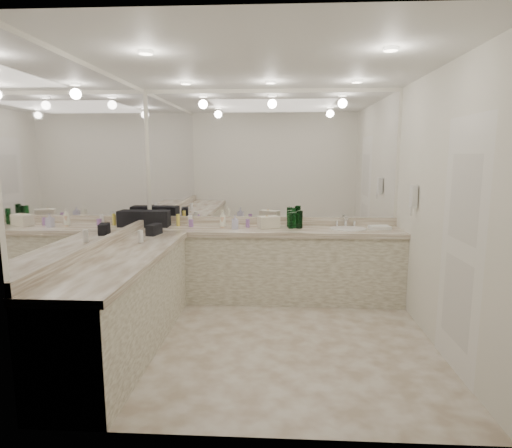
# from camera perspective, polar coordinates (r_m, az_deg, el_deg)

# --- Properties ---
(floor) EXTENTS (3.20, 3.20, 0.00)m
(floor) POSITION_cam_1_polar(r_m,az_deg,el_deg) (4.37, 1.46, -15.03)
(floor) COLOR beige
(floor) RESTS_ON ground
(ceiling) EXTENTS (3.20, 3.20, 0.00)m
(ceiling) POSITION_cam_1_polar(r_m,az_deg,el_deg) (4.06, 1.62, 20.68)
(ceiling) COLOR white
(ceiling) RESTS_ON floor
(wall_back) EXTENTS (3.20, 0.02, 2.60)m
(wall_back) POSITION_cam_1_polar(r_m,az_deg,el_deg) (5.50, 2.00, 4.06)
(wall_back) COLOR silver
(wall_back) RESTS_ON floor
(wall_left) EXTENTS (0.02, 3.00, 2.60)m
(wall_left) POSITION_cam_1_polar(r_m,az_deg,el_deg) (4.36, -19.99, 2.18)
(wall_left) COLOR silver
(wall_left) RESTS_ON floor
(wall_right) EXTENTS (0.02, 3.00, 2.60)m
(wall_right) POSITION_cam_1_polar(r_m,az_deg,el_deg) (4.28, 23.51, 1.84)
(wall_right) COLOR silver
(wall_right) RESTS_ON floor
(vanity_back_base) EXTENTS (3.20, 0.60, 0.84)m
(vanity_back_base) POSITION_cam_1_polar(r_m,az_deg,el_deg) (5.36, 1.88, -5.64)
(vanity_back_base) COLOR silver
(vanity_back_base) RESTS_ON floor
(vanity_back_top) EXTENTS (3.20, 0.64, 0.06)m
(vanity_back_top) POSITION_cam_1_polar(r_m,az_deg,el_deg) (5.25, 1.90, -0.91)
(vanity_back_top) COLOR beige
(vanity_back_top) RESTS_ON vanity_back_base
(vanity_left_base) EXTENTS (0.60, 2.40, 0.84)m
(vanity_left_base) POSITION_cam_1_polar(r_m,az_deg,el_deg) (4.17, -17.10, -10.40)
(vanity_left_base) COLOR silver
(vanity_left_base) RESTS_ON floor
(vanity_left_top) EXTENTS (0.64, 2.42, 0.06)m
(vanity_left_top) POSITION_cam_1_polar(r_m,az_deg,el_deg) (4.04, -17.27, -4.39)
(vanity_left_top) COLOR beige
(vanity_left_top) RESTS_ON vanity_left_base
(backsplash_back) EXTENTS (3.20, 0.04, 0.10)m
(backsplash_back) POSITION_cam_1_polar(r_m,az_deg,el_deg) (5.53, 1.97, 0.43)
(backsplash_back) COLOR beige
(backsplash_back) RESTS_ON vanity_back_top
(backsplash_left) EXTENTS (0.04, 3.00, 0.10)m
(backsplash_left) POSITION_cam_1_polar(r_m,az_deg,el_deg) (4.41, -19.50, -2.34)
(backsplash_left) COLOR beige
(backsplash_left) RESTS_ON vanity_left_top
(mirror_back) EXTENTS (3.12, 0.01, 1.55)m
(mirror_back) POSITION_cam_1_polar(r_m,az_deg,el_deg) (5.47, 2.02, 9.01)
(mirror_back) COLOR white
(mirror_back) RESTS_ON wall_back
(mirror_left) EXTENTS (0.01, 2.92, 1.55)m
(mirror_left) POSITION_cam_1_polar(r_m,az_deg,el_deg) (4.33, -20.19, 8.43)
(mirror_left) COLOR white
(mirror_left) RESTS_ON wall_left
(sink) EXTENTS (0.44, 0.44, 0.03)m
(sink) POSITION_cam_1_polar(r_m,az_deg,el_deg) (5.32, 12.18, -0.71)
(sink) COLOR white
(sink) RESTS_ON vanity_back_top
(faucet) EXTENTS (0.24, 0.16, 0.14)m
(faucet) POSITION_cam_1_polar(r_m,az_deg,el_deg) (5.52, 11.87, 0.43)
(faucet) COLOR silver
(faucet) RESTS_ON vanity_back_top
(wall_phone) EXTENTS (0.06, 0.10, 0.24)m
(wall_phone) POSITION_cam_1_polar(r_m,az_deg,el_deg) (4.92, 20.26, 3.48)
(wall_phone) COLOR white
(wall_phone) RESTS_ON wall_right
(door) EXTENTS (0.02, 0.82, 2.10)m
(door) POSITION_cam_1_polar(r_m,az_deg,el_deg) (3.85, 25.64, -2.81)
(door) COLOR white
(door) RESTS_ON wall_right
(black_toiletry_bag) EXTENTS (0.36, 0.24, 0.20)m
(black_toiletry_bag) POSITION_cam_1_polar(r_m,az_deg,el_deg) (5.52, -13.30, 0.71)
(black_toiletry_bag) COLOR black
(black_toiletry_bag) RESTS_ON vanity_back_top
(black_bag_spill) EXTENTS (0.14, 0.23, 0.12)m
(black_bag_spill) POSITION_cam_1_polar(r_m,az_deg,el_deg) (4.96, -13.43, -0.72)
(black_bag_spill) COLOR black
(black_bag_spill) RESTS_ON vanity_left_top
(cream_cosmetic_case) EXTENTS (0.29, 0.24, 0.14)m
(cream_cosmetic_case) POSITION_cam_1_polar(r_m,az_deg,el_deg) (5.26, 1.69, 0.23)
(cream_cosmetic_case) COLOR beige
(cream_cosmetic_case) RESTS_ON vanity_back_top
(hand_towel) EXTENTS (0.26, 0.20, 0.04)m
(hand_towel) POSITION_cam_1_polar(r_m,az_deg,el_deg) (5.41, 16.16, -0.44)
(hand_towel) COLOR white
(hand_towel) RESTS_ON vanity_back_top
(lotion_left) EXTENTS (0.05, 0.05, 0.12)m
(lotion_left) POSITION_cam_1_polar(r_m,az_deg,el_deg) (4.51, -15.13, -1.71)
(lotion_left) COLOR white
(lotion_left) RESTS_ON vanity_left_top
(soap_bottle_a) EXTENTS (0.09, 0.09, 0.22)m
(soap_bottle_a) POSITION_cam_1_polar(r_m,az_deg,el_deg) (5.32, -4.46, 0.70)
(soap_bottle_a) COLOR white
(soap_bottle_a) RESTS_ON vanity_back_top
(soap_bottle_b) EXTENTS (0.09, 0.09, 0.18)m
(soap_bottle_b) POSITION_cam_1_polar(r_m,az_deg,el_deg) (5.20, -2.82, 0.30)
(soap_bottle_b) COLOR silver
(soap_bottle_b) RESTS_ON vanity_back_top
(soap_bottle_c) EXTENTS (0.15, 0.15, 0.16)m
(soap_bottle_c) POSITION_cam_1_polar(r_m,az_deg,el_deg) (5.24, 1.43, 0.30)
(soap_bottle_c) COLOR #FFD79A
(soap_bottle_c) RESTS_ON vanity_back_top
(green_bottle_0) EXTENTS (0.06, 0.06, 0.21)m
(green_bottle_0) POSITION_cam_1_polar(r_m,az_deg,el_deg) (5.38, 4.51, 0.74)
(green_bottle_0) COLOR #0E4D1B
(green_bottle_0) RESTS_ON vanity_back_top
(green_bottle_1) EXTENTS (0.07, 0.07, 0.19)m
(green_bottle_1) POSITION_cam_1_polar(r_m,az_deg,el_deg) (5.30, 5.29, 0.53)
(green_bottle_1) COLOR #0E4D1B
(green_bottle_1) RESTS_ON vanity_back_top
(green_bottle_2) EXTENTS (0.07, 0.07, 0.22)m
(green_bottle_2) POSITION_cam_1_polar(r_m,az_deg,el_deg) (5.27, 5.87, 0.62)
(green_bottle_2) COLOR #0E4D1B
(green_bottle_2) RESTS_ON vanity_back_top
(green_bottle_3) EXTENTS (0.06, 0.06, 0.20)m
(green_bottle_3) POSITION_cam_1_polar(r_m,az_deg,el_deg) (5.25, 4.68, 0.47)
(green_bottle_3) COLOR #0E4D1B
(green_bottle_3) RESTS_ON vanity_back_top
(green_bottle_4) EXTENTS (0.07, 0.07, 0.21)m
(green_bottle_4) POSITION_cam_1_polar(r_m,az_deg,el_deg) (5.27, 5.78, 0.56)
(green_bottle_4) COLOR #0E4D1B
(green_bottle_4) RESTS_ON vanity_back_top
(amenity_bottle_0) EXTENTS (0.05, 0.05, 0.13)m
(amenity_bottle_0) POSITION_cam_1_polar(r_m,az_deg,el_deg) (5.31, 2.45, 0.25)
(amenity_bottle_0) COLOR #9966B2
(amenity_bottle_0) RESTS_ON vanity_back_top
(amenity_bottle_1) EXTENTS (0.06, 0.06, 0.09)m
(amenity_bottle_1) POSITION_cam_1_polar(r_m,az_deg,el_deg) (5.43, -8.66, 0.11)
(amenity_bottle_1) COLOR #9966B2
(amenity_bottle_1) RESTS_ON vanity_back_top
(amenity_bottle_2) EXTENTS (0.05, 0.05, 0.10)m
(amenity_bottle_2) POSITION_cam_1_polar(r_m,az_deg,el_deg) (5.32, -1.12, 0.11)
(amenity_bottle_2) COLOR #9966B2
(amenity_bottle_2) RESTS_ON vanity_back_top
(amenity_bottle_3) EXTENTS (0.06, 0.06, 0.14)m
(amenity_bottle_3) POSITION_cam_1_polar(r_m,az_deg,el_deg) (5.48, -8.76, 0.44)
(amenity_bottle_3) COLOR white
(amenity_bottle_3) RESTS_ON vanity_back_top
(amenity_bottle_4) EXTENTS (0.05, 0.05, 0.14)m
(amenity_bottle_4) POSITION_cam_1_polar(r_m,az_deg,el_deg) (5.27, 2.20, 0.23)
(amenity_bottle_4) COLOR silver
(amenity_bottle_4) RESTS_ON vanity_back_top
(amenity_bottle_5) EXTENTS (0.05, 0.05, 0.15)m
(amenity_bottle_5) POSITION_cam_1_polar(r_m,az_deg,el_deg) (5.51, -10.35, 0.52)
(amenity_bottle_5) COLOR #F2D84C
(amenity_bottle_5) RESTS_ON vanity_back_top
(amenity_bottle_6) EXTENTS (0.06, 0.06, 0.13)m
(amenity_bottle_6) POSITION_cam_1_polar(r_m,az_deg,el_deg) (5.32, -4.48, 0.24)
(amenity_bottle_6) COLOR #E0B28C
(amenity_bottle_6) RESTS_ON vanity_back_top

